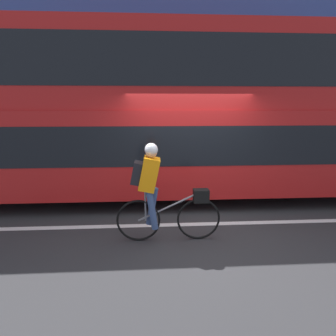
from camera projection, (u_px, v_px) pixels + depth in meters
ground_plane at (192, 229)px, 4.97m from camera, size 80.00×80.00×0.00m
road_center_line at (191, 224)px, 5.15m from camera, size 50.00×0.14×0.01m
sidewalk_curb at (173, 166)px, 9.85m from camera, size 60.00×2.14×0.11m
building_facade at (171, 39)px, 9.94m from camera, size 60.00×0.30×9.42m
bus at (169, 110)px, 6.34m from camera, size 10.38×2.62×3.89m
cyclist_on_bike at (158, 190)px, 4.34m from camera, size 1.78×0.32×1.70m
trash_bin at (308, 150)px, 9.90m from camera, size 0.58×0.58×1.02m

